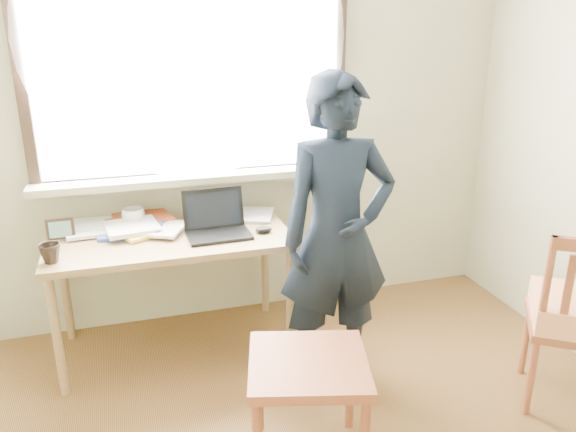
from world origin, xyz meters
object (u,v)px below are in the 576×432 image
object	(u,v)px
desk	(171,248)
mug_white	(133,217)
person	(337,235)
laptop	(216,224)
mug_dark	(50,253)
work_chair	(308,376)

from	to	relation	value
desk	mug_white	world-z (taller)	mug_white
desk	person	distance (m)	0.93
laptop	mug_white	bearing A→B (deg)	149.08
mug_dark	work_chair	world-z (taller)	mug_dark
laptop	work_chair	distance (m)	1.09
mug_white	work_chair	distance (m)	1.45
laptop	work_chair	world-z (taller)	laptop
work_chair	person	xyz separation A→B (m)	(0.33, 0.55, 0.38)
laptop	mug_dark	bearing A→B (deg)	-168.83
mug_dark	mug_white	bearing A→B (deg)	46.25
work_chair	person	size ratio (longest dim) A/B	0.37
laptop	work_chair	size ratio (longest dim) A/B	0.59
work_chair	person	world-z (taller)	person
work_chair	mug_white	bearing A→B (deg)	115.68
work_chair	person	distance (m)	0.74
laptop	desk	bearing A→B (deg)	172.82
person	desk	bearing A→B (deg)	148.59
desk	work_chair	bearing A→B (deg)	-67.56
mug_white	person	size ratio (longest dim) A/B	0.08
laptop	mug_dark	xyz separation A→B (m)	(-0.83, -0.16, -0.01)
person	laptop	bearing A→B (deg)	139.55
laptop	work_chair	xyz separation A→B (m)	(0.19, -1.02, -0.33)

